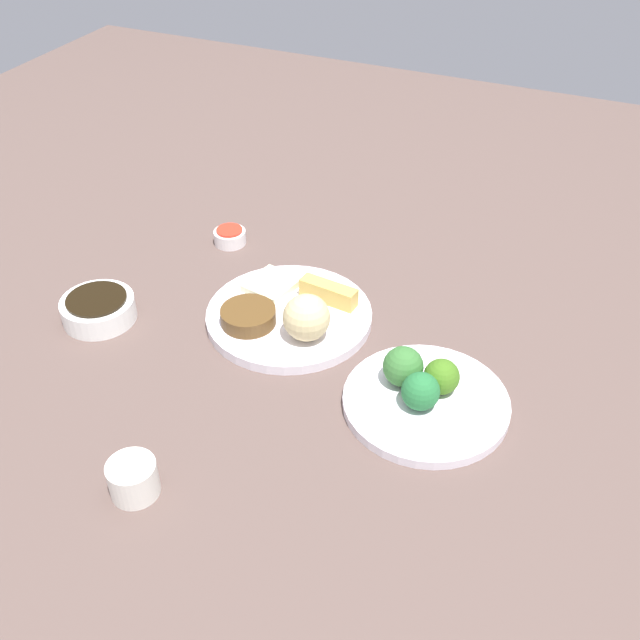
{
  "coord_description": "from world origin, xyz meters",
  "views": [
    {
      "loc": [
        0.46,
        -0.8,
        0.72
      ],
      "look_at": [
        0.12,
        -0.03,
        0.06
      ],
      "focal_mm": 41.86,
      "sensor_mm": 36.0,
      "label": 1
    }
  ],
  "objects_px": {
    "main_plate": "(289,315)",
    "teacup": "(133,479)",
    "soy_sauce_bowl": "(99,309)",
    "broccoli_plate": "(426,402)",
    "sauce_ramekin_sweet_and_sour": "(230,237)"
  },
  "relations": [
    {
      "from": "broccoli_plate",
      "to": "sauce_ramekin_sweet_and_sour",
      "type": "height_order",
      "value": "sauce_ramekin_sweet_and_sour"
    },
    {
      "from": "sauce_ramekin_sweet_and_sour",
      "to": "teacup",
      "type": "relative_size",
      "value": 0.95
    },
    {
      "from": "soy_sauce_bowl",
      "to": "sauce_ramekin_sweet_and_sour",
      "type": "relative_size",
      "value": 1.99
    },
    {
      "from": "main_plate",
      "to": "broccoli_plate",
      "type": "relative_size",
      "value": 1.14
    },
    {
      "from": "broccoli_plate",
      "to": "sauce_ramekin_sweet_and_sour",
      "type": "bearing_deg",
      "value": 150.21
    },
    {
      "from": "soy_sauce_bowl",
      "to": "sauce_ramekin_sweet_and_sour",
      "type": "xyz_separation_m",
      "value": [
        0.08,
        0.27,
        -0.01
      ]
    },
    {
      "from": "main_plate",
      "to": "teacup",
      "type": "relative_size",
      "value": 4.3
    },
    {
      "from": "soy_sauce_bowl",
      "to": "teacup",
      "type": "height_order",
      "value": "teacup"
    },
    {
      "from": "soy_sauce_bowl",
      "to": "teacup",
      "type": "xyz_separation_m",
      "value": [
        0.24,
        -0.25,
        0.01
      ]
    },
    {
      "from": "soy_sauce_bowl",
      "to": "teacup",
      "type": "relative_size",
      "value": 1.9
    },
    {
      "from": "main_plate",
      "to": "soy_sauce_bowl",
      "type": "distance_m",
      "value": 0.29
    },
    {
      "from": "sauce_ramekin_sweet_and_sour",
      "to": "soy_sauce_bowl",
      "type": "bearing_deg",
      "value": -105.61
    },
    {
      "from": "main_plate",
      "to": "broccoli_plate",
      "type": "xyz_separation_m",
      "value": [
        0.25,
        -0.09,
        -0.0
      ]
    },
    {
      "from": "main_plate",
      "to": "teacup",
      "type": "distance_m",
      "value": 0.37
    },
    {
      "from": "broccoli_plate",
      "to": "sauce_ramekin_sweet_and_sour",
      "type": "relative_size",
      "value": 3.98
    }
  ]
}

